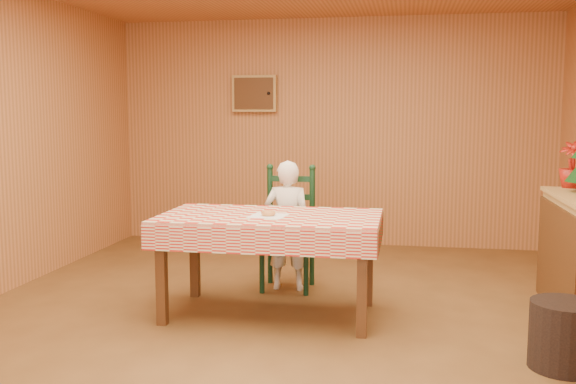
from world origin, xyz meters
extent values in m
plane|color=brown|center=(0.00, 0.00, 0.00)|extent=(6.00, 6.00, 0.00)
cube|color=#BA7743|center=(0.00, 3.00, 1.30)|extent=(5.00, 0.10, 2.60)
cube|color=tan|center=(-0.90, 2.94, 1.75)|extent=(0.52, 0.08, 0.42)
cube|color=#533016|center=(-0.90, 2.90, 1.75)|extent=(0.46, 0.02, 0.36)
sphere|color=black|center=(-0.72, 2.88, 1.75)|extent=(0.04, 0.04, 0.04)
cube|color=#533016|center=(-0.14, 0.23, 0.72)|extent=(1.60, 0.90, 0.06)
cube|color=#533016|center=(-0.86, -0.14, 0.34)|extent=(0.07, 0.07, 0.69)
cube|color=#533016|center=(0.58, -0.14, 0.34)|extent=(0.07, 0.07, 0.69)
cube|color=#533016|center=(-0.86, 0.60, 0.34)|extent=(0.07, 0.07, 0.69)
cube|color=#533016|center=(0.58, 0.60, 0.34)|extent=(0.07, 0.07, 0.69)
cube|color=red|center=(-0.14, 0.23, 0.76)|extent=(1.64, 0.94, 0.02)
cube|color=red|center=(-0.14, -0.24, 0.66)|extent=(1.64, 0.02, 0.18)
cube|color=red|center=(-0.14, 0.70, 0.66)|extent=(1.64, 0.02, 0.18)
cube|color=#285326|center=(-0.96, 0.23, 0.66)|extent=(0.02, 0.94, 0.18)
cube|color=#285326|center=(0.68, 0.23, 0.66)|extent=(0.02, 0.94, 0.18)
cube|color=black|center=(-0.14, 0.96, 0.43)|extent=(0.44, 0.40, 0.04)
cylinder|color=black|center=(-0.33, 0.79, 0.21)|extent=(0.04, 0.04, 0.41)
cylinder|color=black|center=(0.05, 0.79, 0.21)|extent=(0.04, 0.04, 0.41)
cylinder|color=black|center=(-0.33, 1.13, 0.21)|extent=(0.04, 0.04, 0.41)
cylinder|color=black|center=(0.05, 1.13, 0.21)|extent=(0.04, 0.04, 0.41)
cylinder|color=black|center=(-0.33, 1.13, 0.75)|extent=(0.05, 0.05, 0.60)
sphere|color=black|center=(-0.33, 1.13, 1.05)|extent=(0.06, 0.06, 0.06)
cylinder|color=black|center=(0.05, 1.13, 0.75)|extent=(0.05, 0.05, 0.60)
sphere|color=black|center=(0.05, 1.13, 1.05)|extent=(0.06, 0.06, 0.06)
cube|color=black|center=(-0.14, 1.13, 0.63)|extent=(0.38, 0.03, 0.05)
cube|color=black|center=(-0.14, 1.13, 0.79)|extent=(0.38, 0.03, 0.05)
cube|color=black|center=(-0.14, 1.13, 0.95)|extent=(0.38, 0.03, 0.05)
imported|color=white|center=(-0.14, 0.96, 0.56)|extent=(0.41, 0.27, 1.12)
cube|color=white|center=(-0.14, 0.18, 0.77)|extent=(0.28, 0.28, 0.00)
torus|color=#D68D4C|center=(-0.14, 0.18, 0.79)|extent=(0.14, 0.14, 0.04)
cube|color=#533016|center=(1.95, 0.50, 0.45)|extent=(0.02, 1.20, 0.80)
imported|color=#A4190F|center=(2.16, 1.05, 1.12)|extent=(0.28, 0.28, 0.37)
cylinder|color=black|center=(1.81, -0.46, 0.20)|extent=(0.44, 0.44, 0.41)
camera|label=1|loc=(0.85, -4.41, 1.53)|focal=40.00mm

